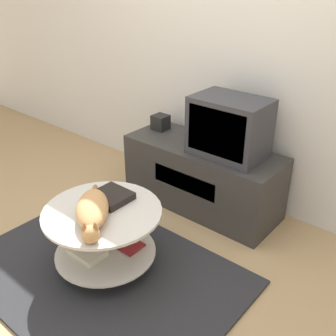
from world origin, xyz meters
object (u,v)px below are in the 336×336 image
Objects in this scene: tv at (229,127)px; dvd_box at (111,197)px; speaker at (161,122)px; cat at (92,210)px.

tv reaches higher than dvd_box.
tv is at bearing -5.43° from speaker.
tv reaches higher than cat.
speaker is 0.54× the size of dvd_box.
dvd_box is at bearing -107.90° from tv.
tv is at bearing 122.45° from cat.
tv is 1.11× the size of cat.
tv is 0.95m from dvd_box.
speaker is (-0.69, 0.07, -0.15)m from tv.
cat is at bearing -69.68° from dvd_box.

